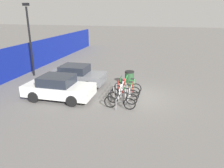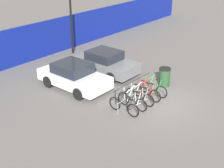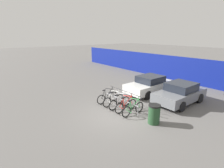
{
  "view_description": "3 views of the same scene",
  "coord_description": "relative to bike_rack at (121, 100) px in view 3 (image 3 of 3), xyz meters",
  "views": [
    {
      "loc": [
        -12.22,
        -1.66,
        4.96
      ],
      "look_at": [
        -0.61,
        1.26,
        0.9
      ],
      "focal_mm": 35.0,
      "sensor_mm": 36.0,
      "label": 1
    },
    {
      "loc": [
        -11.86,
        -7.05,
        7.25
      ],
      "look_at": [
        -1.84,
        1.25,
        1.26
      ],
      "focal_mm": 50.0,
      "sensor_mm": 36.0,
      "label": 2
    },
    {
      "loc": [
        7.04,
        -6.17,
        4.5
      ],
      "look_at": [
        -1.82,
        0.88,
        1.26
      ],
      "focal_mm": 28.0,
      "sensor_mm": 36.0,
      "label": 3
    }
  ],
  "objects": [
    {
      "name": "ground_plane",
      "position": [
        0.66,
        -0.68,
        -0.48
      ],
      "size": [
        120.0,
        120.0,
        0.0
      ],
      "primitive_type": "plane",
      "color": "#605E5B"
    },
    {
      "name": "hoarding_wall",
      "position": [
        0.66,
        8.82,
        0.73
      ],
      "size": [
        36.0,
        0.16,
        2.41
      ],
      "primitive_type": "cube",
      "color": "navy",
      "rests_on": "ground"
    },
    {
      "name": "bike_rack",
      "position": [
        0.0,
        0.0,
        0.0
      ],
      "size": [
        2.98,
        0.04,
        0.57
      ],
      "color": "gray",
      "rests_on": "ground"
    },
    {
      "name": "bicycle_black",
      "position": [
        -1.22,
        -0.15,
        -0.1
      ],
      "size": [
        0.68,
        1.71,
        1.05
      ],
      "rotation": [
        0.0,
        0.0,
        -0.06
      ],
      "color": "black",
      "rests_on": "ground"
    },
    {
      "name": "bicycle_white",
      "position": [
        -0.56,
        -0.15,
        -0.1
      ],
      "size": [
        0.68,
        1.71,
        1.05
      ],
      "rotation": [
        0.0,
        0.0,
        0.03
      ],
      "color": "black",
      "rests_on": "ground"
    },
    {
      "name": "bicycle_silver",
      "position": [
        0.03,
        -0.15,
        -0.1
      ],
      "size": [
        0.68,
        1.71,
        1.05
      ],
      "rotation": [
        0.0,
        0.0,
        -0.01
      ],
      "color": "black",
      "rests_on": "ground"
    },
    {
      "name": "bicycle_red",
      "position": [
        0.62,
        -0.15,
        -0.1
      ],
      "size": [
        0.68,
        1.71,
        1.05
      ],
      "rotation": [
        0.0,
        0.0,
        -0.02
      ],
      "color": "black",
      "rests_on": "ground"
    },
    {
      "name": "bicycle_green",
      "position": [
        1.22,
        -0.15,
        -0.1
      ],
      "size": [
        0.68,
        1.71,
        1.05
      ],
      "rotation": [
        0.0,
        0.0,
        0.04
      ],
      "color": "black",
      "rests_on": "ground"
    },
    {
      "name": "car_white",
      "position": [
        -0.73,
        3.6,
        0.22
      ],
      "size": [
        1.91,
        4.01,
        1.4
      ],
      "color": "silver",
      "rests_on": "ground"
    },
    {
      "name": "car_grey",
      "position": [
        1.87,
        3.62,
        0.21
      ],
      "size": [
        1.91,
        3.92,
        1.4
      ],
      "color": "slate",
      "rests_on": "ground"
    },
    {
      "name": "trash_bin",
      "position": [
        2.6,
        -0.0,
        0.04
      ],
      "size": [
        0.63,
        0.63,
        1.03
      ],
      "color": "#234728",
      "rests_on": "ground"
    }
  ]
}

